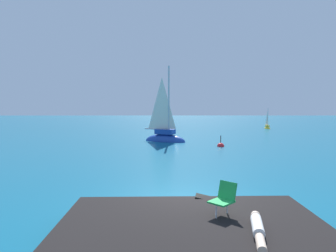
# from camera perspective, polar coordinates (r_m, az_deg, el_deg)

# --- Properties ---
(ground_plane) EXTENTS (160.00, 160.00, 0.00)m
(ground_plane) POSITION_cam_1_polar(r_m,az_deg,el_deg) (9.97, 4.23, -14.93)
(ground_plane) COLOR #0F5675
(shore_ledge) EXTENTS (6.26, 4.83, 0.53)m
(shore_ledge) POSITION_cam_1_polar(r_m,az_deg,el_deg) (7.22, 4.61, -20.28)
(shore_ledge) COLOR black
(shore_ledge) RESTS_ON ground
(boulder_seaward) EXTENTS (1.59, 1.36, 1.16)m
(boulder_seaward) POSITION_cam_1_polar(r_m,az_deg,el_deg) (9.71, 8.53, -15.50)
(boulder_seaward) COLOR black
(boulder_seaward) RESTS_ON ground
(boulder_inland) EXTENTS (1.11, 1.07, 0.60)m
(boulder_inland) POSITION_cam_1_polar(r_m,az_deg,el_deg) (9.52, 7.06, -15.89)
(boulder_inland) COLOR black
(boulder_inland) RESTS_ON ground
(sailboat_near) EXTENTS (3.97, 2.75, 7.19)m
(sailboat_near) POSITION_cam_1_polar(r_m,az_deg,el_deg) (26.89, -0.76, -2.05)
(sailboat_near) COLOR #193D99
(sailboat_near) RESTS_ON ground
(sailboat_far) EXTENTS (0.61, 1.66, 3.05)m
(sailboat_far) POSITION_cam_1_polar(r_m,az_deg,el_deg) (43.20, 17.70, -0.23)
(sailboat_far) COLOR yellow
(sailboat_far) RESTS_ON ground
(person_sunbather) EXTENTS (0.53, 1.74, 0.25)m
(person_sunbather) POSITION_cam_1_polar(r_m,az_deg,el_deg) (7.04, 16.12, -17.74)
(person_sunbather) COLOR white
(person_sunbather) RESTS_ON shore_ledge
(beach_chair) EXTENTS (0.76, 0.76, 0.80)m
(beach_chair) POSITION_cam_1_polar(r_m,az_deg,el_deg) (7.84, 10.15, -12.83)
(beach_chair) COLOR green
(beach_chair) RESTS_ON shore_ledge
(marker_buoy) EXTENTS (0.56, 0.56, 1.13)m
(marker_buoy) POSITION_cam_1_polar(r_m,az_deg,el_deg) (24.07, 9.54, -3.74)
(marker_buoy) COLOR red
(marker_buoy) RESTS_ON ground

